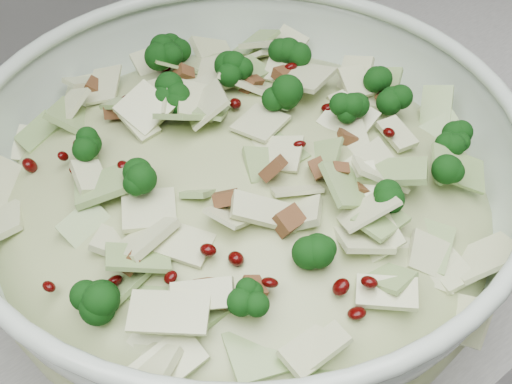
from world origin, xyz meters
TOP-DOWN VIEW (x-y plane):
  - counter at (0.00, 1.70)m, footprint 3.60×0.60m
  - mixing_bowl at (-0.32, 1.60)m, footprint 0.53×0.53m
  - salad at (-0.32, 1.60)m, footprint 0.50×0.50m

SIDE VIEW (x-z plane):
  - counter at x=0.00m, z-range 0.00..0.90m
  - mixing_bowl at x=-0.32m, z-range 0.90..1.07m
  - salad at x=-0.32m, z-range 0.93..1.10m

